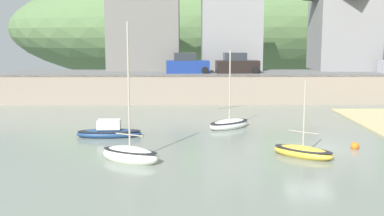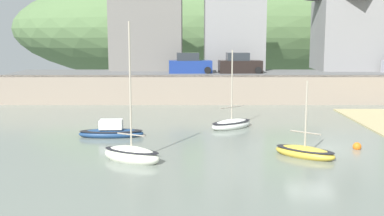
{
  "view_description": "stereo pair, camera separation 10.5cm",
  "coord_description": "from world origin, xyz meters",
  "views": [
    {
      "loc": [
        -6.61,
        -25.42,
        6.12
      ],
      "look_at": [
        -6.38,
        2.9,
        1.73
      ],
      "focal_mm": 44.83,
      "sensor_mm": 36.0,
      "label": 1
    },
    {
      "loc": [
        -6.5,
        -25.42,
        6.12
      ],
      "look_at": [
        -6.38,
        2.9,
        1.73
      ],
      "focal_mm": 44.83,
      "sensor_mm": 36.0,
      "label": 2
    }
  ],
  "objects": [
    {
      "name": "rowboat_small_beached",
      "position": [
        -9.44,
        -2.84,
        0.34
      ],
      "size": [
        3.27,
        2.42,
        6.93
      ],
      "rotation": [
        0.0,
        0.0,
        -0.48
      ],
      "color": "silver",
      "rests_on": "ground"
    },
    {
      "name": "sailboat_white_hull",
      "position": [
        -3.9,
        5.54,
        0.26
      ],
      "size": [
        3.39,
        3.15,
        5.27
      ],
      "rotation": [
        0.0,
        0.0,
        0.7
      ],
      "color": "white",
      "rests_on": "ground"
    },
    {
      "name": "sailboat_far_left",
      "position": [
        -0.83,
        -1.95,
        0.24
      ],
      "size": [
        3.27,
        2.95,
        4.0
      ],
      "rotation": [
        0.0,
        0.0,
        -0.67
      ],
      "color": "gold",
      "rests_on": "ground"
    },
    {
      "name": "dinghy_open_wooden",
      "position": [
        -11.37,
        2.85,
        0.28
      ],
      "size": [
        3.94,
        1.53,
        1.17
      ],
      "rotation": [
        0.0,
        0.0,
        0.04
      ],
      "color": "navy",
      "rests_on": "ground"
    },
    {
      "name": "waterfront_building_left",
      "position": [
        -11.22,
        25.2,
        7.86
      ],
      "size": [
        7.63,
        5.4,
        10.77
      ],
      "color": "slate",
      "rests_on": "ground"
    },
    {
      "name": "waterfront_building_right",
      "position": [
        9.7,
        25.2,
        7.26
      ],
      "size": [
        6.5,
        6.25,
        9.54
      ],
      "color": "gray",
      "rests_on": "ground"
    },
    {
      "name": "parked_car_by_wall",
      "position": [
        -1.93,
        20.7,
        3.2
      ],
      "size": [
        4.21,
        1.99,
        1.95
      ],
      "rotation": [
        0.0,
        0.0,
        0.07
      ],
      "color": "black",
      "rests_on": "ground"
    },
    {
      "name": "mooring_buoy",
      "position": [
        2.36,
        -0.34,
        0.14
      ],
      "size": [
        0.46,
        0.46,
        0.46
      ],
      "color": "orange",
      "rests_on": "ground"
    },
    {
      "name": "quay_seawall",
      "position": [
        0.0,
        17.5,
        1.36
      ],
      "size": [
        48.0,
        9.4,
        2.4
      ],
      "color": "gray",
      "rests_on": "ground"
    },
    {
      "name": "parked_car_near_slipway",
      "position": [
        -6.72,
        20.7,
        3.2
      ],
      "size": [
        4.2,
        1.95,
        1.95
      ],
      "rotation": [
        0.0,
        0.0,
        0.06
      ],
      "color": "navy",
      "rests_on": "ground"
    },
    {
      "name": "waterfront_building_centre",
      "position": [
        -2.14,
        25.2,
        8.13
      ],
      "size": [
        6.39,
        5.14,
        11.24
      ],
      "color": "gray",
      "rests_on": "ground"
    },
    {
      "name": "hillside_backdrop",
      "position": [
        4.22,
        55.2,
        6.97
      ],
      "size": [
        80.0,
        44.0,
        19.91
      ],
      "color": "#547344",
      "rests_on": "ground"
    },
    {
      "name": "church_with_spire",
      "position": [
        11.07,
        29.2,
        9.72
      ],
      "size": [
        3.0,
        3.0,
        14.2
      ],
      "color": "#9B8A69",
      "rests_on": "ground"
    }
  ]
}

